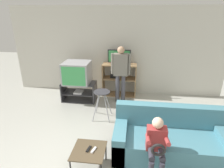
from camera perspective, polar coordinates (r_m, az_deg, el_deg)
name	(u,v)px	position (r m, az deg, el deg)	size (l,w,h in m)	color
wall_back	(116,52)	(5.72, 1.27, 9.86)	(6.40, 0.06, 2.60)	beige
tv_stand	(79,92)	(5.49, -9.93, -2.28)	(0.96, 0.50, 0.54)	#38383D
television_main	(77,73)	(5.29, -10.60, 3.41)	(0.72, 0.66, 0.60)	#9E9EA3
media_shelf	(119,80)	(5.67, 2.23, 1.37)	(1.01, 0.38, 0.98)	#9E7A51
television_flat	(119,57)	(5.49, 2.20, 8.12)	(0.66, 0.20, 0.42)	black
folding_stool	(102,96)	(4.41, -3.08, -3.72)	(0.43, 0.44, 0.70)	#99999E
snack_table	(89,152)	(3.19, -7.05, -19.85)	(0.52, 0.52, 0.38)	brown
remote_control_black	(89,149)	(3.17, -7.14, -19.04)	(0.04, 0.14, 0.02)	black
remote_control_white	(94,150)	(3.15, -5.63, -19.37)	(0.04, 0.14, 0.02)	silver
couch	(170,140)	(3.65, 17.20, -15.96)	(1.99, 0.86, 0.84)	teal
person_standing_adult	(121,69)	(5.10, 2.65, 4.47)	(0.53, 0.20, 1.58)	#4C4C56
person_seated_child	(156,144)	(3.03, 13.41, -17.25)	(0.33, 0.43, 0.98)	#2D2D38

